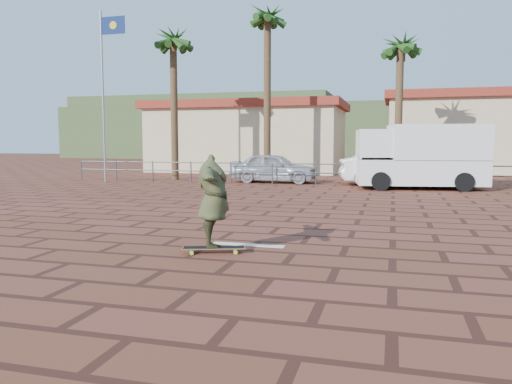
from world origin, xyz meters
TOP-DOWN VIEW (x-y plane):
  - ground at (0.00, 0.00)m, footprint 120.00×120.00m
  - paint_stripe at (0.70, -1.20)m, footprint 1.40×0.22m
  - guardrail at (0.00, 12.00)m, footprint 24.06×0.06m
  - flagpole at (-9.87, 11.00)m, footprint 1.30×0.10m
  - palm_far_left at (-7.50, 13.50)m, footprint 2.40×2.40m
  - palm_left at (-3.00, 15.00)m, footprint 2.40×2.40m
  - palm_center at (3.50, 15.50)m, footprint 2.40×2.40m
  - building_west at (-6.00, 22.00)m, footprint 12.60×7.60m
  - building_east at (8.00, 24.00)m, footprint 10.60×6.60m
  - hill_front at (0.00, 50.00)m, footprint 70.00×18.00m
  - hill_back at (-22.00, 56.00)m, footprint 35.00×14.00m
  - longboard at (0.32, -2.03)m, footprint 1.11×0.58m
  - skateboarder at (0.32, -2.03)m, footprint 1.25×2.05m
  - campervan at (4.40, 11.51)m, footprint 5.32×2.86m
  - car_silver at (-2.16, 13.00)m, footprint 4.15×1.68m
  - car_white at (3.38, 13.00)m, footprint 5.05×2.54m

SIDE VIEW (x-z plane):
  - ground at x=0.00m, z-range 0.00..0.00m
  - paint_stripe at x=0.70m, z-range 0.00..0.01m
  - longboard at x=0.32m, z-range 0.03..0.14m
  - guardrail at x=0.00m, z-range 0.18..1.18m
  - car_silver at x=-2.16m, z-range 0.00..1.41m
  - car_white at x=3.38m, z-range 0.00..1.59m
  - skateboarder at x=0.32m, z-range 0.11..1.73m
  - campervan at x=4.40m, z-range 0.07..2.69m
  - building_west at x=-6.00m, z-range 0.03..4.53m
  - building_east at x=8.00m, z-range 0.04..5.04m
  - hill_front at x=0.00m, z-range 0.00..6.00m
  - hill_back at x=-22.00m, z-range 0.00..8.00m
  - flagpole at x=-9.87m, z-range 0.64..8.64m
  - palm_center at x=3.50m, z-range 2.49..10.24m
  - palm_far_left at x=-7.50m, z-range 2.71..10.96m
  - palm_left at x=-3.00m, z-range 3.23..12.68m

